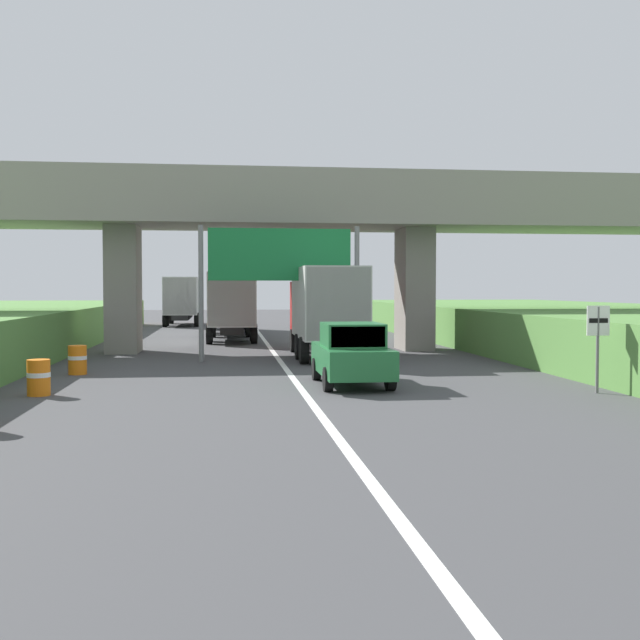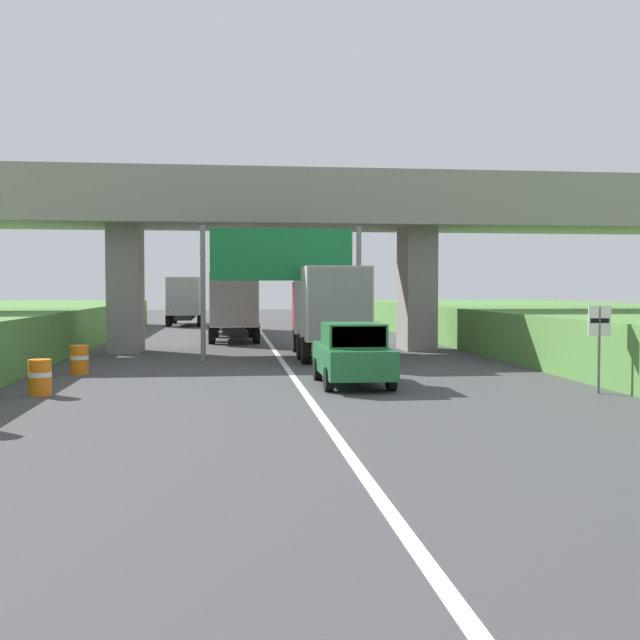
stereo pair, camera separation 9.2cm
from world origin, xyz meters
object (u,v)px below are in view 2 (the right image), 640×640
Objects in this scene: speed_limit_sign at (599,335)px; car_green at (353,354)px; truck_red at (328,307)px; construction_barrel_4 at (40,377)px; truck_silver at (232,300)px; truck_black at (234,303)px; overhead_highway_sign at (282,262)px; construction_barrel_5 at (79,360)px; truck_orange at (186,298)px.

car_green is at bearing 158.50° from speed_limit_sign.
truck_red reaches higher than construction_barrel_4.
truck_silver is at bearing 97.03° from car_green.
truck_black is at bearing 75.91° from construction_barrel_4.
speed_limit_sign is 29.77m from truck_silver.
construction_barrel_4 is (-6.60, -8.30, -3.15)m from overhead_highway_sign.
construction_barrel_5 is at bearing 156.72° from speed_limit_sign.
construction_barrel_5 is (-6.53, -3.59, -3.15)m from overhead_highway_sign.
truck_orange is 31.54m from construction_barrel_5.
truck_black is at bearing 71.92° from construction_barrel_5.
truck_orange is 1.78× the size of car_green.
construction_barrel_4 is at bearing -128.46° from overhead_highway_sign.
truck_silver is 1.00× the size of truck_red.
truck_red is at bearing 87.44° from car_green.
truck_red is at bearing 31.25° from overhead_highway_sign.
truck_silver is at bearing -70.12° from truck_orange.
truck_silver reaches higher than construction_barrel_5.
truck_black and truck_red have the same top height.
speed_limit_sign is 22.75m from truck_black.
truck_silver and truck_orange have the same top height.
car_green is at bearing -80.36° from truck_black.
truck_orange is at bearing 109.88° from truck_silver.
truck_red is (3.58, -17.63, 0.00)m from truck_silver.
car_green reaches higher than construction_barrel_4.
truck_silver is 17.99m from truck_red.
construction_barrel_4 is at bearing -104.09° from truck_black.
truck_silver is 8.11× the size of construction_barrel_5.
truck_red is at bearing 29.34° from construction_barrel_5.
truck_black is 1.00× the size of truck_orange.
truck_black is 18.80m from car_green.
truck_red is 12.72m from construction_barrel_4.
truck_black is 1.00× the size of truck_silver.
truck_red reaches higher than speed_limit_sign.
overhead_highway_sign is at bearing 28.79° from construction_barrel_5.
car_green is at bearing 7.48° from construction_barrel_4.
truck_black is 7.48m from truck_silver.
overhead_highway_sign is at bearing -79.73° from truck_orange.
car_green is (1.46, -7.25, -2.75)m from overhead_highway_sign.
truck_silver is at bearing 77.89° from construction_barrel_5.
construction_barrel_4 is (-4.85, -27.04, -1.47)m from truck_silver.
construction_barrel_4 is at bearing -92.45° from truck_orange.
truck_silver reaches higher than car_green.
speed_limit_sign is 0.31× the size of truck_orange.
overhead_highway_sign is at bearing -84.68° from truck_silver.
overhead_highway_sign is 1.43× the size of car_green.
truck_red is (3.52, -10.15, 0.00)m from truck_black.
speed_limit_sign is 15.20m from construction_barrel_5.
construction_barrel_5 is (-8.37, -4.70, -1.47)m from truck_red.
overhead_highway_sign reaches higher than construction_barrel_5.
truck_orange is (-3.31, 9.14, 0.00)m from truck_silver.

